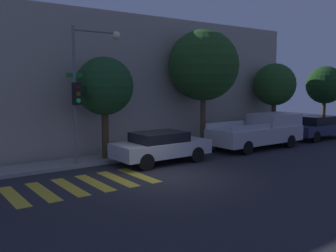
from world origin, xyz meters
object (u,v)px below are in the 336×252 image
Objects in this scene: pickup_truck at (260,131)px; tree_behind_truck at (325,85)px; tree_far_end at (275,85)px; traffic_light_pole at (86,79)px; tree_near_corner at (104,87)px; tree_midblock at (203,66)px; sedan_middle at (317,127)px; sedan_near_corner at (161,146)px.

pickup_truck is 1.18× the size of tree_behind_truck.
traffic_light_pole is at bearing -177.59° from tree_far_end.
traffic_light_pole is 1.05× the size of pickup_truck.
tree_near_corner is 5.87m from tree_midblock.
tree_midblock reaches higher than sedan_middle.
traffic_light_pole is at bearing 175.04° from sedan_middle.
sedan_middle is 0.96× the size of tree_near_corner.
tree_near_corner is (-13.57, 1.81, 2.54)m from sedan_middle.
traffic_light_pole reaches higher than tree_near_corner.
traffic_light_pole is at bearing -178.32° from tree_behind_truck.
tree_far_end is (-1.90, 1.81, 2.59)m from sedan_middle.
pickup_truck is at bearing -12.38° from tree_near_corner.
traffic_light_pole is 1.27m from tree_near_corner.
sedan_middle is at bearing -4.96° from traffic_light_pole.
pickup_truck is at bearing -36.19° from tree_midblock.
pickup_truck is 5.32m from sedan_middle.
tree_behind_truck reaches higher than pickup_truck.
traffic_light_pole is at bearing -154.03° from tree_near_corner.
tree_midblock is at bearing 4.47° from traffic_light_pole.
pickup_truck is (6.49, 0.00, 0.17)m from sedan_near_corner.
pickup_truck is 1.24× the size of sedan_middle.
sedan_middle is 0.95× the size of tree_behind_truck.
traffic_light_pole is 1.30× the size of sedan_middle.
traffic_light_pole is 4.27m from sedan_near_corner.
sedan_near_corner is 0.68× the size of tree_midblock.
sedan_middle is at bearing 0.00° from sedan_near_corner.
tree_behind_truck is (18.36, 0.54, -0.33)m from traffic_light_pole.
tree_far_end is (12.77, 0.54, -0.29)m from traffic_light_pole.
traffic_light_pole reaches higher than tree_far_end.
tree_far_end reaches higher than sedan_middle.
traffic_light_pole reaches higher than sedan_middle.
tree_midblock is (6.88, 0.54, 0.74)m from traffic_light_pole.
tree_near_corner is at bearing 167.62° from pickup_truck.
tree_midblock is (5.77, 0.00, 1.07)m from tree_near_corner.
tree_midblock reaches higher than traffic_light_pole.
sedan_middle is at bearing 0.00° from pickup_truck.
tree_behind_truck is at bearing -0.00° from tree_midblock.
sedan_near_corner is 6.50m from pickup_truck.
pickup_truck reaches higher than sedan_middle.
tree_behind_truck is at bearing 1.68° from traffic_light_pole.
tree_near_corner is at bearing 134.08° from sedan_near_corner.
tree_midblock is at bearing 143.81° from pickup_truck.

